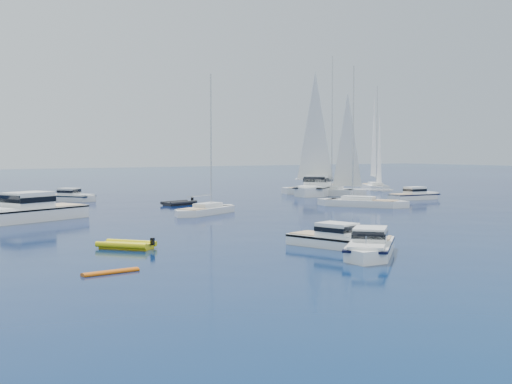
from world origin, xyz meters
TOP-DOWN VIEW (x-y plane):
  - ground at (0.00, 0.00)m, footprint 400.00×400.00m
  - motor_cruiser_near at (-6.94, 3.27)m, footprint 4.13×7.90m
  - motor_cruiser_left at (-7.57, -0.25)m, footprint 7.58×7.19m
  - motor_cruiser_centre at (-19.25, 30.49)m, footprint 12.68×8.12m
  - motor_cruiser_far_r at (28.31, 30.25)m, footprint 7.88×3.02m
  - motor_cruiser_distant at (23.59, 43.98)m, footprint 13.16×11.14m
  - motor_cruiser_horizon at (-8.73, 51.32)m, footprint 6.38×7.46m
  - sailboat_mid_r at (15.54, 25.99)m, footprint 8.03×10.72m
  - sailboat_centre at (-3.07, 27.61)m, footprint 9.61×6.54m
  - sailboat_sails_r at (24.01, 43.39)m, footprint 9.24×13.41m
  - sailboat_sails_far at (38.94, 48.97)m, footprint 8.42×11.23m
  - tender_yellow at (-18.33, 10.19)m, footprint 3.83×4.09m
  - tender_grey_far at (-0.37, 38.71)m, footprint 4.66×3.38m
  - kayak_orange at (-22.27, 2.59)m, footprint 2.98×0.76m

SIDE VIEW (x-z plane):
  - ground at x=0.00m, z-range 0.00..0.00m
  - motor_cruiser_near at x=-6.94m, z-range -0.99..0.99m
  - motor_cruiser_left at x=-7.57m, z-range -1.05..1.05m
  - motor_cruiser_centre at x=-19.25m, z-range -1.60..1.60m
  - motor_cruiser_far_r at x=28.31m, z-range -1.01..1.01m
  - motor_cruiser_distant at x=23.59m, z-range -1.75..1.75m
  - motor_cruiser_horizon at x=-8.73m, z-range -0.99..0.99m
  - sailboat_mid_r at x=15.54m, z-range -7.96..7.96m
  - sailboat_centre at x=-3.07m, z-range -7.00..7.00m
  - sailboat_sails_r at x=24.01m, z-range -9.79..9.79m
  - sailboat_sails_far at x=38.94m, z-range -8.34..8.34m
  - tender_yellow at x=-18.33m, z-range -0.47..0.47m
  - tender_grey_far at x=-0.37m, z-range -0.47..0.47m
  - kayak_orange at x=-22.27m, z-range -0.15..0.15m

